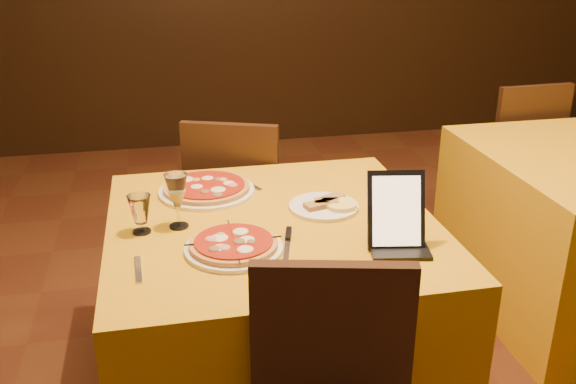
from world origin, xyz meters
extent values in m
cube|color=#CA8F0C|center=(-0.51, 0.32, 0.38)|extent=(1.10, 1.10, 0.75)
cylinder|color=white|center=(-0.67, 0.13, 0.76)|extent=(0.30, 0.30, 0.01)
cylinder|color=#AD4C23|center=(-0.67, 0.13, 0.77)|extent=(0.27, 0.27, 0.02)
cylinder|color=white|center=(-0.71, 0.61, 0.76)|extent=(0.36, 0.36, 0.01)
cylinder|color=#AD4C23|center=(-0.71, 0.61, 0.77)|extent=(0.32, 0.32, 0.02)
cylinder|color=white|center=(-0.31, 0.39, 0.76)|extent=(0.25, 0.25, 0.01)
cylinder|color=olive|center=(-0.31, 0.39, 0.77)|extent=(0.15, 0.15, 0.02)
cube|color=black|center=(-0.17, 0.07, 0.87)|extent=(0.19, 0.13, 0.23)
cube|color=silver|center=(-0.50, 0.11, 0.75)|extent=(0.07, 0.20, 0.01)
cube|color=silver|center=(-0.95, 0.06, 0.75)|extent=(0.02, 0.16, 0.01)
cube|color=silver|center=(-0.55, 0.67, 0.75)|extent=(0.10, 0.17, 0.01)
camera|label=1|loc=(-0.86, -1.62, 1.67)|focal=40.00mm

